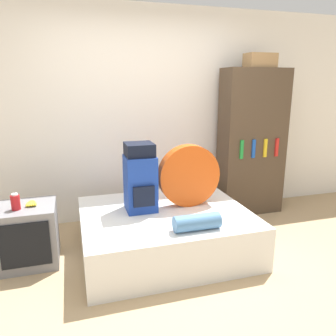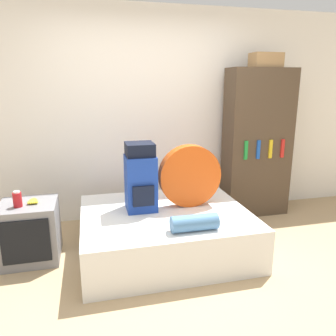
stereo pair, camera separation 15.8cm
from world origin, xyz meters
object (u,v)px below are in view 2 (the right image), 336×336
(sleeping_roll, at_px, (194,223))
(canister, at_px, (17,199))
(bookshelf, at_px, (257,144))
(backpack, at_px, (141,178))
(cardboard_box, at_px, (266,60))
(tent_bag, at_px, (190,176))
(television, at_px, (30,231))

(sleeping_roll, relative_size, canister, 2.75)
(sleeping_roll, relative_size, bookshelf, 0.22)
(backpack, xyz_separation_m, sleeping_roll, (0.37, -0.62, -0.26))
(backpack, distance_m, cardboard_box, 2.12)
(backpack, bearing_deg, tent_bag, -1.57)
(tent_bag, relative_size, bookshelf, 0.35)
(canister, relative_size, cardboard_box, 0.42)
(sleeping_roll, height_order, bookshelf, bookshelf)
(bookshelf, bearing_deg, television, -167.67)
(television, relative_size, bookshelf, 0.31)
(sleeping_roll, distance_m, cardboard_box, 2.29)
(backpack, distance_m, sleeping_roll, 0.77)
(tent_bag, bearing_deg, bookshelf, 30.25)
(backpack, height_order, tent_bag, backpack)
(television, bearing_deg, sleeping_roll, -24.13)
(sleeping_roll, bearing_deg, backpack, 121.15)
(tent_bag, relative_size, sleeping_roll, 1.55)
(backpack, relative_size, sleeping_roll, 1.64)
(tent_bag, bearing_deg, backpack, 178.43)
(tent_bag, height_order, bookshelf, bookshelf)
(canister, height_order, bookshelf, bookshelf)
(backpack, height_order, cardboard_box, cardboard_box)
(sleeping_roll, relative_size, cardboard_box, 1.15)
(sleeping_roll, xyz_separation_m, cardboard_box, (1.28, 1.22, 1.45))
(backpack, bearing_deg, bookshelf, 21.32)
(television, bearing_deg, bookshelf, 12.33)
(tent_bag, bearing_deg, canister, -179.63)
(bookshelf, bearing_deg, cardboard_box, -46.93)
(cardboard_box, bearing_deg, canister, -167.33)
(backpack, height_order, canister, backpack)
(television, height_order, cardboard_box, cardboard_box)
(tent_bag, height_order, canister, tent_bag)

